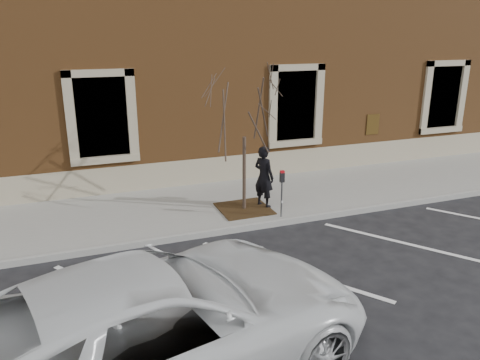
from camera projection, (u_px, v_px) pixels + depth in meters
name	position (u px, v px, depth m)	size (l,w,h in m)	color
ground	(249.00, 229.00, 11.55)	(120.00, 120.00, 0.00)	#28282B
sidewalk_near	(226.00, 203.00, 13.09)	(40.00, 3.50, 0.15)	gray
curb_near	(249.00, 227.00, 11.48)	(40.00, 0.12, 0.15)	#9E9E99
parking_stripes	(288.00, 269.00, 9.58)	(28.00, 4.40, 0.01)	silver
building_civic	(172.00, 51.00, 17.25)	(40.00, 8.62, 8.00)	brown
man	(264.00, 177.00, 12.40)	(0.61, 0.40, 1.68)	black
parking_meter	(282.00, 185.00, 11.68)	(0.11, 0.09, 1.23)	#595B60
tree_grate	(244.00, 209.00, 12.44)	(1.32, 1.32, 0.03)	#3A2812
sapling	(244.00, 116.00, 11.69)	(2.14, 2.14, 3.57)	#3E2C26
white_truck	(153.00, 326.00, 6.26)	(2.94, 6.38, 1.77)	silver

